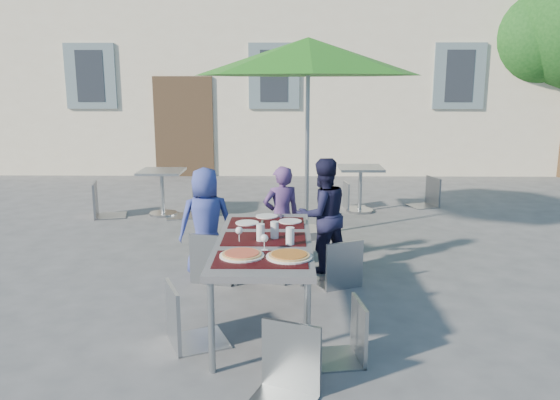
{
  "coord_description": "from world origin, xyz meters",
  "views": [
    {
      "loc": [
        0.3,
        -4.63,
        2.05
      ],
      "look_at": [
        0.23,
        0.72,
        0.9
      ],
      "focal_mm": 35.0,
      "sensor_mm": 36.0,
      "label": 1
    }
  ],
  "objects_px": {
    "pizza_near_right": "(289,256)",
    "chair_3": "(184,278)",
    "patio_umbrella": "(308,58)",
    "bg_chair_r_0": "(187,179)",
    "pizza_near_left": "(242,254)",
    "chair_4": "(348,296)",
    "child_0": "(206,222)",
    "chair_1": "(268,225)",
    "chair_0": "(213,226)",
    "bg_chair_r_1": "(429,174)",
    "dining_table": "(264,245)",
    "cafe_table_0": "(162,185)",
    "chair_5": "(286,321)",
    "bg_chair_l_1": "(352,180)",
    "bg_chair_l_0": "(101,178)",
    "child_1": "(281,217)",
    "child_2": "(322,215)",
    "cafe_table_1": "(360,181)",
    "chair_2": "(340,234)"
  },
  "relations": [
    {
      "from": "cafe_table_0",
      "to": "bg_chair_r_0",
      "type": "xyz_separation_m",
      "value": [
        0.41,
        -0.09,
        0.12
      ]
    },
    {
      "from": "child_2",
      "to": "bg_chair_l_0",
      "type": "xyz_separation_m",
      "value": [
        -3.27,
        2.44,
        -0.02
      ]
    },
    {
      "from": "chair_5",
      "to": "bg_chair_l_1",
      "type": "bearing_deg",
      "value": 79.21
    },
    {
      "from": "child_0",
      "to": "child_1",
      "type": "distance_m",
      "value": 0.85
    },
    {
      "from": "child_2",
      "to": "bg_chair_r_1",
      "type": "relative_size",
      "value": 1.34
    },
    {
      "from": "chair_0",
      "to": "chair_2",
      "type": "xyz_separation_m",
      "value": [
        1.3,
        -0.12,
        -0.05
      ]
    },
    {
      "from": "pizza_near_right",
      "to": "chair_3",
      "type": "xyz_separation_m",
      "value": [
        -0.82,
        0.07,
        -0.21
      ]
    },
    {
      "from": "child_1",
      "to": "chair_0",
      "type": "height_order",
      "value": "child_1"
    },
    {
      "from": "bg_chair_r_1",
      "to": "patio_umbrella",
      "type": "bearing_deg",
      "value": -138.41
    },
    {
      "from": "pizza_near_left",
      "to": "bg_chair_l_1",
      "type": "xyz_separation_m",
      "value": [
        1.41,
        4.92,
        -0.28
      ]
    },
    {
      "from": "patio_umbrella",
      "to": "bg_chair_r_0",
      "type": "relative_size",
      "value": 2.87
    },
    {
      "from": "chair_1",
      "to": "chair_2",
      "type": "relative_size",
      "value": 1.08
    },
    {
      "from": "dining_table",
      "to": "chair_4",
      "type": "height_order",
      "value": "chair_4"
    },
    {
      "from": "child_1",
      "to": "bg_chair_r_1",
      "type": "bearing_deg",
      "value": -146.14
    },
    {
      "from": "cafe_table_0",
      "to": "cafe_table_1",
      "type": "relative_size",
      "value": 0.97
    },
    {
      "from": "chair_1",
      "to": "chair_3",
      "type": "distance_m",
      "value": 1.59
    },
    {
      "from": "chair_4",
      "to": "chair_0",
      "type": "bearing_deg",
      "value": 126.56
    },
    {
      "from": "chair_0",
      "to": "cafe_table_0",
      "type": "distance_m",
      "value": 3.19
    },
    {
      "from": "bg_chair_l_0",
      "to": "child_1",
      "type": "bearing_deg",
      "value": -39.73
    },
    {
      "from": "bg_chair_l_1",
      "to": "child_0",
      "type": "bearing_deg",
      "value": -120.81
    },
    {
      "from": "dining_table",
      "to": "child_1",
      "type": "relative_size",
      "value": 1.6
    },
    {
      "from": "pizza_near_left",
      "to": "chair_0",
      "type": "relative_size",
      "value": 0.34
    },
    {
      "from": "cafe_table_1",
      "to": "child_2",
      "type": "bearing_deg",
      "value": -105.51
    },
    {
      "from": "chair_5",
      "to": "bg_chair_r_1",
      "type": "relative_size",
      "value": 1.0
    },
    {
      "from": "bg_chair_l_0",
      "to": "chair_2",
      "type": "bearing_deg",
      "value": -40.68
    },
    {
      "from": "pizza_near_right",
      "to": "child_0",
      "type": "xyz_separation_m",
      "value": [
        -0.89,
        1.7,
        -0.18
      ]
    },
    {
      "from": "pizza_near_left",
      "to": "chair_4",
      "type": "distance_m",
      "value": 0.86
    },
    {
      "from": "pizza_near_left",
      "to": "child_0",
      "type": "distance_m",
      "value": 1.76
    },
    {
      "from": "chair_4",
      "to": "cafe_table_0",
      "type": "xyz_separation_m",
      "value": [
        -2.42,
        4.6,
        -0.02
      ]
    },
    {
      "from": "chair_0",
      "to": "bg_chair_r_1",
      "type": "height_order",
      "value": "chair_0"
    },
    {
      "from": "chair_3",
      "to": "bg_chair_l_0",
      "type": "xyz_separation_m",
      "value": [
        -2.08,
        4.25,
        0.05
      ]
    },
    {
      "from": "chair_0",
      "to": "chair_1",
      "type": "bearing_deg",
      "value": 5.44
    },
    {
      "from": "child_0",
      "to": "bg_chair_r_0",
      "type": "distance_m",
      "value": 2.75
    },
    {
      "from": "dining_table",
      "to": "chair_5",
      "type": "height_order",
      "value": "chair_5"
    },
    {
      "from": "chair_2",
      "to": "chair_5",
      "type": "relative_size",
      "value": 1.0
    },
    {
      "from": "chair_4",
      "to": "cafe_table_0",
      "type": "relative_size",
      "value": 1.21
    },
    {
      "from": "dining_table",
      "to": "bg_chair_r_1",
      "type": "bearing_deg",
      "value": 60.93
    },
    {
      "from": "chair_3",
      "to": "patio_umbrella",
      "type": "height_order",
      "value": "patio_umbrella"
    },
    {
      "from": "child_2",
      "to": "patio_umbrella",
      "type": "height_order",
      "value": "patio_umbrella"
    },
    {
      "from": "child_1",
      "to": "chair_0",
      "type": "xyz_separation_m",
      "value": [
        -0.7,
        -0.48,
        0.02
      ]
    },
    {
      "from": "pizza_near_right",
      "to": "bg_chair_r_1",
      "type": "bearing_deg",
      "value": 65.3
    },
    {
      "from": "pizza_near_left",
      "to": "child_0",
      "type": "relative_size",
      "value": 0.29
    },
    {
      "from": "dining_table",
      "to": "pizza_near_right",
      "type": "height_order",
      "value": "pizza_near_right"
    },
    {
      "from": "bg_chair_l_0",
      "to": "bg_chair_r_1",
      "type": "height_order",
      "value": "bg_chair_l_0"
    },
    {
      "from": "dining_table",
      "to": "chair_0",
      "type": "bearing_deg",
      "value": 119.95
    },
    {
      "from": "cafe_table_0",
      "to": "bg_chair_l_1",
      "type": "xyz_separation_m",
      "value": [
        3.04,
        0.49,
        0.01
      ]
    },
    {
      "from": "pizza_near_right",
      "to": "chair_5",
      "type": "distance_m",
      "value": 0.72
    },
    {
      "from": "pizza_near_right",
      "to": "patio_umbrella",
      "type": "xyz_separation_m",
      "value": [
        0.25,
        3.26,
        1.6
      ]
    },
    {
      "from": "child_1",
      "to": "chair_5",
      "type": "height_order",
      "value": "child_1"
    },
    {
      "from": "chair_1",
      "to": "bg_chair_r_0",
      "type": "xyz_separation_m",
      "value": [
        -1.36,
        2.81,
        0.0
      ]
    }
  ]
}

